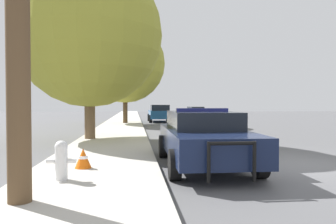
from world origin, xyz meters
name	(u,v)px	position (x,y,z in m)	size (l,w,h in m)	color
ground_plane	(291,165)	(0.00, 0.00, 0.00)	(110.00, 110.00, 0.00)	#565659
sidewalk_left	(98,166)	(-5.10, 0.00, 0.07)	(3.00, 110.00, 0.13)	#BCB7AD
police_car	(203,137)	(-2.38, 0.10, 0.77)	(2.16, 4.99, 1.52)	#141E3D
fire_hydrant	(61,159)	(-5.64, -1.71, 0.55)	(0.58, 0.25, 0.78)	white
traffic_light	(140,78)	(-3.72, 19.88, 3.83)	(3.06, 0.35, 5.31)	#424247
car_background_midblock	(160,113)	(-1.95, 20.61, 0.79)	(2.00, 4.56, 1.51)	navy
car_background_oncoming	(196,112)	(2.78, 28.18, 0.69)	(2.11, 4.59, 1.26)	slate
tree_sidewalk_mid	(125,63)	(-4.88, 17.16, 4.77)	(6.17, 6.17, 7.73)	#4C3823
tree_sidewalk_near	(89,34)	(-6.10, 6.01, 4.61)	(6.27, 6.27, 7.63)	brown
traffic_cone	(83,158)	(-5.39, -0.54, 0.36)	(0.39, 0.39, 0.46)	orange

